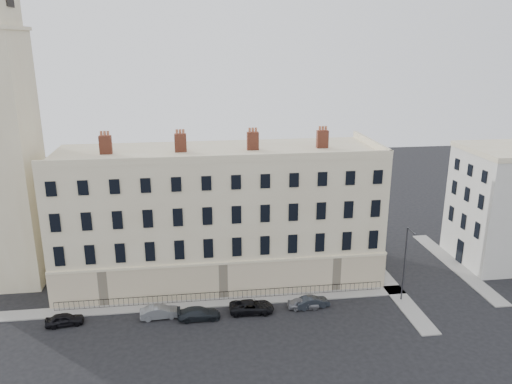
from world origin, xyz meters
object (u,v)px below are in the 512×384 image
car_f (312,302)px  streetlamp (405,261)px  car_a (65,319)px  car_b (160,312)px  car_d (252,307)px  car_e (304,303)px  car_c (199,313)px

car_f → streetlamp: streetlamp is taller
car_a → car_f: 24.86m
car_b → streetlamp: size_ratio=0.47×
car_a → car_f: size_ratio=0.99×
car_d → car_f: bearing=-85.9°
car_b → car_a: bearing=85.6°
car_b → car_e: 14.73m
car_a → car_b: 9.17m
car_a → streetlamp: size_ratio=0.43×
car_d → car_f: (6.41, 0.16, -0.04)m
car_c → car_d: bearing=-84.3°
car_d → car_f: 6.41m
car_e → car_c: bearing=97.1°
car_a → car_e: car_a is taller
car_c → car_e: bearing=-86.9°
car_b → car_f: car_b is taller
car_e → car_f: bearing=-81.3°
car_b → streetlamp: (25.54, 0.03, 3.98)m
car_e → streetlamp: (10.81, 0.15, 4.06)m
car_b → car_d: bearing=-96.4°
car_a → car_c: car_c is taller
streetlamp → car_b: bearing=-175.9°
car_a → car_d: (18.45, -0.07, 0.02)m
car_a → car_e: bearing=-98.1°
car_c → car_e: car_c is taller
car_a → car_d: car_d is taller
car_c → streetlamp: size_ratio=0.51×
car_e → car_d: bearing=94.5°
car_c → car_a: bearing=86.8°
car_a → car_b: (9.17, 0.12, 0.04)m
car_d → streetlamp: size_ratio=0.55×
car_d → car_e: 5.46m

